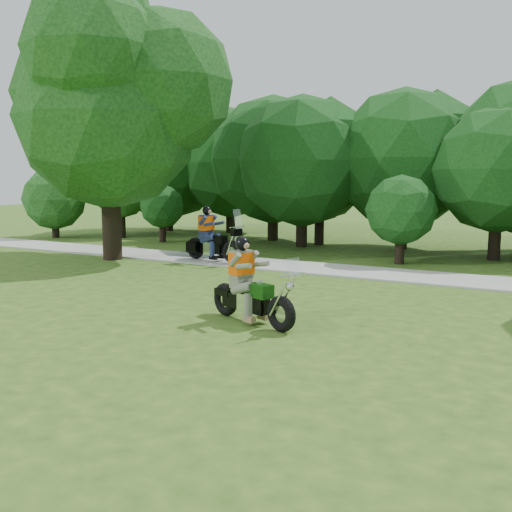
% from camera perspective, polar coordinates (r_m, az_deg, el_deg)
% --- Properties ---
extents(ground, '(100.00, 100.00, 0.00)m').
position_cam_1_polar(ground, '(10.20, 4.47, -9.00)').
color(ground, '#2D4C15').
rests_on(ground, ground).
extents(walkway, '(60.00, 2.20, 0.06)m').
position_cam_1_polar(walkway, '(17.60, 15.44, -1.98)').
color(walkway, '#A1A19C').
rests_on(walkway, ground).
extents(tree_line, '(39.44, 11.74, 7.32)m').
position_cam_1_polar(tree_line, '(23.86, 23.07, 8.89)').
color(tree_line, black).
rests_on(tree_line, ground).
extents(big_tree_west, '(8.64, 6.56, 9.96)m').
position_cam_1_polar(big_tree_west, '(21.63, -14.06, 15.08)').
color(big_tree_west, black).
rests_on(big_tree_west, ground).
extents(chopper_motorcycle, '(2.40, 1.22, 1.76)m').
position_cam_1_polar(chopper_motorcycle, '(11.65, -0.80, -3.55)').
color(chopper_motorcycle, black).
rests_on(chopper_motorcycle, ground).
extents(touring_motorcycle, '(2.50, 1.00, 1.91)m').
position_cam_1_polar(touring_motorcycle, '(19.96, -4.63, 1.51)').
color(touring_motorcycle, black).
rests_on(touring_motorcycle, walkway).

